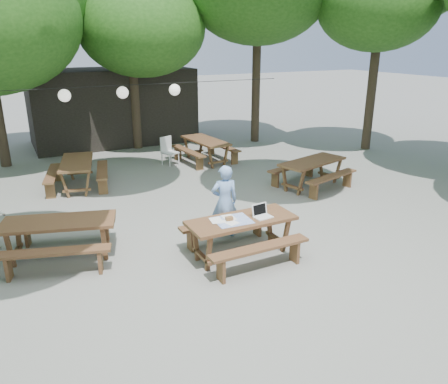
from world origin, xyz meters
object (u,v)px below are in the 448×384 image
main_picnic_table (241,237)px  picnic_table_nw (60,239)px  plastic_chair (170,157)px  woman (225,201)px

main_picnic_table → picnic_table_nw: size_ratio=0.88×
main_picnic_table → plastic_chair: bearing=80.9°
picnic_table_nw → plastic_chair: bearing=68.9°
picnic_table_nw → main_picnic_table: bearing=-8.5°
woman → main_picnic_table: bearing=93.3°
woman → plastic_chair: woman is taller
plastic_chair → picnic_table_nw: bearing=-148.0°
woman → picnic_table_nw: bearing=2.1°
woman → plastic_chair: (0.92, 5.65, -0.50)m
main_picnic_table → picnic_table_nw: bearing=154.4°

